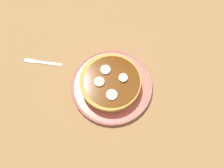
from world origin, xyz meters
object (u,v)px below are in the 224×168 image
object	(u,v)px
pancake_stack	(112,83)
fork	(40,62)
banana_slice_1	(99,82)
banana_slice_3	(105,70)
banana_slice_0	(123,78)
plate	(112,86)
banana_slice_2	(112,95)

from	to	relation	value
pancake_stack	fork	world-z (taller)	pancake_stack
banana_slice_1	banana_slice_3	distance (cm)	4.50
pancake_stack	banana_slice_0	xyz separation A→B (cm)	(-1.19, 3.34, 2.32)
plate	pancake_stack	xyz separation A→B (cm)	(-0.14, -0.11, 2.50)
pancake_stack	banana_slice_2	world-z (taller)	banana_slice_2
plate	banana_slice_0	bearing A→B (deg)	112.34
banana_slice_0	banana_slice_3	xyz separation A→B (cm)	(-1.85, -5.86, -0.12)
plate	banana_slice_3	xyz separation A→B (cm)	(-3.18, -2.63, 4.70)
banana_slice_2	banana_slice_3	xyz separation A→B (cm)	(-7.79, -3.38, 0.03)
banana_slice_0	fork	bearing A→B (deg)	-96.61
banana_slice_0	plate	bearing A→B (deg)	-67.66
plate	banana_slice_1	bearing A→B (deg)	-72.59
plate	pancake_stack	bearing A→B (deg)	-140.47
banana_slice_0	banana_slice_2	size ratio (longest dim) A/B	0.82
pancake_stack	banana_slice_3	world-z (taller)	banana_slice_3
plate	banana_slice_1	xyz separation A→B (cm)	(1.18, -3.75, 4.73)
banana_slice_2	banana_slice_1	bearing A→B (deg)	-127.36
plate	banana_slice_0	distance (cm)	5.95
banana_slice_0	banana_slice_1	xyz separation A→B (cm)	(2.50, -6.98, -0.08)
banana_slice_0	banana_slice_1	size ratio (longest dim) A/B	0.88
pancake_stack	banana_slice_1	xyz separation A→B (cm)	(1.31, -3.64, 2.23)
banana_slice_1	banana_slice_3	bearing A→B (deg)	165.64
banana_slice_2	banana_slice_3	distance (cm)	8.49
plate	banana_slice_3	distance (cm)	6.25
plate	banana_slice_3	size ratio (longest dim) A/B	8.40
banana_slice_1	banana_slice_3	size ratio (longest dim) A/B	1.00
banana_slice_0	banana_slice_2	world-z (taller)	banana_slice_0
banana_slice_0	banana_slice_3	bearing A→B (deg)	-107.54
pancake_stack	banana_slice_0	distance (cm)	4.24
banana_slice_2	banana_slice_3	size ratio (longest dim) A/B	1.07
banana_slice_0	banana_slice_3	size ratio (longest dim) A/B	0.88
banana_slice_0	banana_slice_3	distance (cm)	6.15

